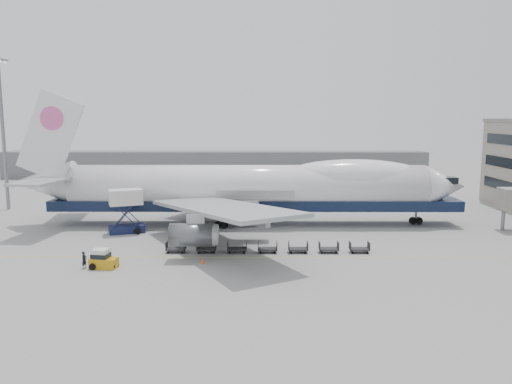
{
  "coord_description": "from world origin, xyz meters",
  "views": [
    {
      "loc": [
        1.45,
        -61.08,
        15.84
      ],
      "look_at": [
        1.14,
        6.0,
        5.77
      ],
      "focal_mm": 35.0,
      "sensor_mm": 36.0,
      "label": 1
    }
  ],
  "objects_px": {
    "baggage_tug": "(103,260)",
    "ground_worker": "(84,260)",
    "catering_truck": "(126,208)",
    "airliner": "(253,187)"
  },
  "relations": [
    {
      "from": "catering_truck",
      "to": "airliner",
      "type": "bearing_deg",
      "value": -2.94
    },
    {
      "from": "catering_truck",
      "to": "ground_worker",
      "type": "xyz_separation_m",
      "value": [
        -0.17,
        -16.6,
        -2.51
      ]
    },
    {
      "from": "ground_worker",
      "to": "catering_truck",
      "type": "bearing_deg",
      "value": 18.4
    },
    {
      "from": "baggage_tug",
      "to": "ground_worker",
      "type": "relative_size",
      "value": 1.63
    },
    {
      "from": "airliner",
      "to": "ground_worker",
      "type": "distance_m",
      "value": 28.72
    },
    {
      "from": "airliner",
      "to": "catering_truck",
      "type": "height_order",
      "value": "airliner"
    },
    {
      "from": "catering_truck",
      "to": "ground_worker",
      "type": "height_order",
      "value": "catering_truck"
    },
    {
      "from": "airliner",
      "to": "baggage_tug",
      "type": "height_order",
      "value": "airliner"
    },
    {
      "from": "airliner",
      "to": "catering_truck",
      "type": "xyz_separation_m",
      "value": [
        -17.41,
        -5.61,
        -2.19
      ]
    },
    {
      "from": "baggage_tug",
      "to": "ground_worker",
      "type": "height_order",
      "value": "baggage_tug"
    }
  ]
}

